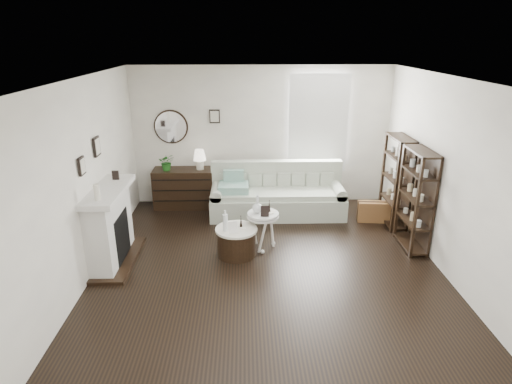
{
  "coord_description": "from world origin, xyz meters",
  "views": [
    {
      "loc": [
        -0.33,
        -5.48,
        3.21
      ],
      "look_at": [
        -0.16,
        0.8,
        0.9
      ],
      "focal_mm": 30.0,
      "sensor_mm": 36.0,
      "label": 1
    }
  ],
  "objects_px": {
    "sofa": "(277,197)",
    "dresser": "(184,188)",
    "pedestal_table": "(263,216)",
    "drum_table": "(237,241)"
  },
  "relations": [
    {
      "from": "sofa",
      "to": "dresser",
      "type": "bearing_deg",
      "value": 167.75
    },
    {
      "from": "dresser",
      "to": "pedestal_table",
      "type": "xyz_separation_m",
      "value": [
        1.48,
        -1.82,
        0.17
      ]
    },
    {
      "from": "sofa",
      "to": "drum_table",
      "type": "bearing_deg",
      "value": -114.35
    },
    {
      "from": "sofa",
      "to": "pedestal_table",
      "type": "height_order",
      "value": "sofa"
    },
    {
      "from": "pedestal_table",
      "to": "drum_table",
      "type": "bearing_deg",
      "value": -152.4
    },
    {
      "from": "pedestal_table",
      "to": "sofa",
      "type": "bearing_deg",
      "value": 77.04
    },
    {
      "from": "sofa",
      "to": "pedestal_table",
      "type": "xyz_separation_m",
      "value": [
        -0.33,
        -1.42,
        0.23
      ]
    },
    {
      "from": "sofa",
      "to": "pedestal_table",
      "type": "distance_m",
      "value": 1.48
    },
    {
      "from": "sofa",
      "to": "drum_table",
      "type": "xyz_separation_m",
      "value": [
        -0.74,
        -1.64,
        -0.09
      ]
    },
    {
      "from": "sofa",
      "to": "dresser",
      "type": "relative_size",
      "value": 2.16
    }
  ]
}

